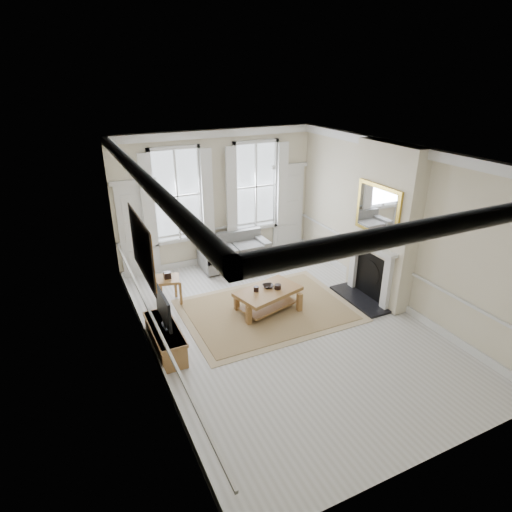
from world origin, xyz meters
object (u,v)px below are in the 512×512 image
tv_stand (165,339)px  side_table (168,283)px  sofa (233,253)px  coffee_table (268,293)px

tv_stand → side_table: bearing=72.9°
sofa → coffee_table: size_ratio=1.17×
coffee_table → tv_stand: (-2.30, -0.43, -0.18)m
side_table → tv_stand: 1.76m
side_table → tv_stand: (-0.51, -1.67, -0.25)m
coffee_table → sofa: bearing=69.1°
side_table → coffee_table: side_table is taller
sofa → coffee_table: bearing=-95.7°
sofa → side_table: sofa is taller
side_table → coffee_table: size_ratio=0.40×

